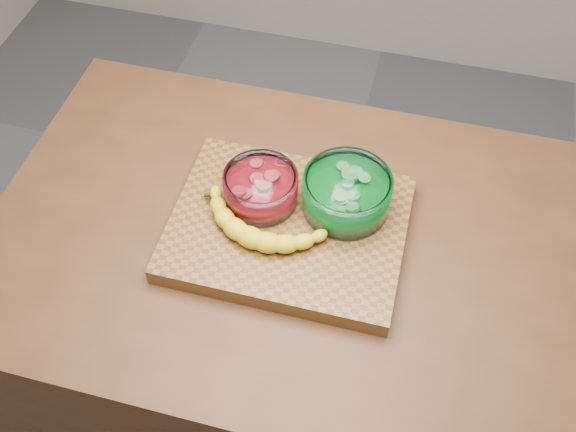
# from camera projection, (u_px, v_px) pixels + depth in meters

# --- Properties ---
(ground) EXTENTS (3.50, 3.50, 0.00)m
(ground) POSITION_uv_depth(u_px,v_px,m) (288.00, 402.00, 1.99)
(ground) COLOR #5A5B5F
(ground) RESTS_ON ground
(counter) EXTENTS (1.20, 0.80, 0.90)m
(counter) POSITION_uv_depth(u_px,v_px,m) (288.00, 337.00, 1.63)
(counter) COLOR #4D2B17
(counter) RESTS_ON ground
(cutting_board) EXTENTS (0.45, 0.35, 0.04)m
(cutting_board) POSITION_uv_depth(u_px,v_px,m) (288.00, 228.00, 1.25)
(cutting_board) COLOR brown
(cutting_board) RESTS_ON counter
(bowl_red) EXTENTS (0.15, 0.15, 0.07)m
(bowl_red) POSITION_uv_depth(u_px,v_px,m) (261.00, 188.00, 1.24)
(bowl_red) COLOR white
(bowl_red) RESTS_ON cutting_board
(bowl_green) EXTENTS (0.17, 0.17, 0.08)m
(bowl_green) POSITION_uv_depth(u_px,v_px,m) (347.00, 194.00, 1.23)
(bowl_green) COLOR white
(bowl_green) RESTS_ON cutting_board
(banana) EXTENTS (0.28, 0.15, 0.04)m
(banana) POSITION_uv_depth(u_px,v_px,m) (263.00, 222.00, 1.21)
(banana) COLOR gold
(banana) RESTS_ON cutting_board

